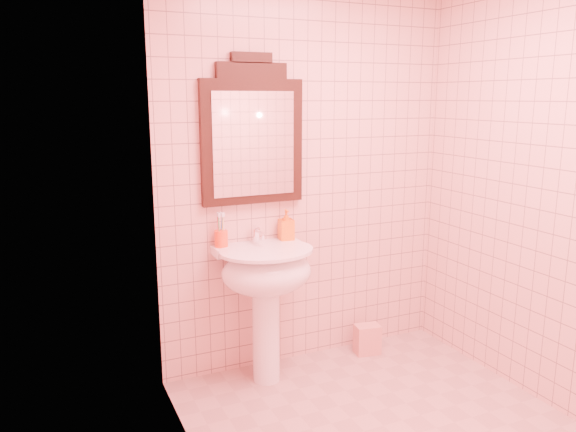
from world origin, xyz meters
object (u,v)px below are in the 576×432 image
pedestal_sink (266,281)px  towel (367,339)px  soap_dispenser (286,225)px  mirror (252,135)px  toothbrush_cup (221,238)px

pedestal_sink → towel: bearing=4.5°
towel → pedestal_sink: bearing=-175.5°
pedestal_sink → soap_dispenser: (0.21, 0.16, 0.30)m
mirror → soap_dispenser: bearing=-12.3°
mirror → pedestal_sink: bearing=-90.0°
mirror → towel: bearing=-10.0°
mirror → toothbrush_cup: mirror is taller
pedestal_sink → soap_dispenser: bearing=37.2°
pedestal_sink → toothbrush_cup: 0.38m
mirror → towel: 1.64m
towel → soap_dispenser: bearing=170.8°
mirror → toothbrush_cup: (-0.23, -0.03, -0.62)m
toothbrush_cup → towel: toothbrush_cup is taller
pedestal_sink → mirror: 0.89m
toothbrush_cup → towel: bearing=-5.9°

